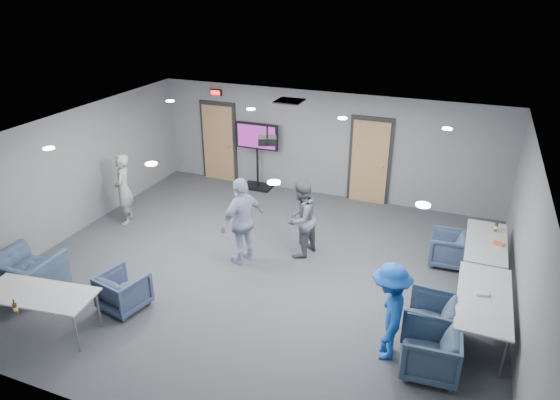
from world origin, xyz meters
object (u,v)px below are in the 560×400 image
at_px(person_c, 243,221).
at_px(projector, 267,140).
at_px(person_a, 124,189).
at_px(bottle_right, 496,227).
at_px(chair_right_a, 448,249).
at_px(chair_front_a, 124,291).
at_px(table_right_b, 484,299).
at_px(person_b, 301,219).
at_px(chair_right_c, 430,351).
at_px(chair_right_b, 431,320).
at_px(chair_front_b, 28,273).
at_px(person_d, 389,312).
at_px(bottle_front, 15,308).
at_px(table_front_left, 38,295).
at_px(tv_stand, 257,152).
at_px(table_right_a, 486,243).

relative_size(person_c, projector, 4.18).
relative_size(person_a, bottle_right, 6.56).
height_order(chair_right_a, chair_front_a, chair_front_a).
xyz_separation_m(person_c, table_right_b, (4.47, -0.68, -0.21)).
xyz_separation_m(person_b, chair_front_a, (-2.22, -2.82, -0.48)).
height_order(person_a, chair_right_c, person_a).
relative_size(chair_right_c, table_right_b, 0.42).
relative_size(chair_right_b, chair_front_b, 0.74).
relative_size(person_d, bottle_front, 6.28).
height_order(person_c, chair_front_b, person_c).
height_order(table_front_left, tv_stand, tv_stand).
distance_m(chair_right_b, projector, 4.35).
bearing_deg(chair_right_c, chair_front_a, -90.08).
bearing_deg(projector, chair_front_a, -141.81).
xyz_separation_m(person_a, table_right_b, (7.75, -1.25, -0.14)).
relative_size(chair_right_b, table_right_b, 0.42).
xyz_separation_m(person_c, bottle_right, (4.62, 1.70, -0.07)).
bearing_deg(chair_right_b, table_right_a, 164.84).
distance_m(person_d, bottle_front, 5.49).
height_order(table_right_a, projector, projector).
relative_size(person_d, projector, 3.67).
bearing_deg(chair_right_a, bottle_right, 108.62).
bearing_deg(table_front_left, table_right_b, 13.25).
bearing_deg(person_a, table_right_b, 54.73).
relative_size(person_b, chair_right_b, 2.00).
height_order(person_d, chair_front_a, person_d).
xyz_separation_m(chair_right_c, chair_front_b, (-7.02, -0.55, -0.01)).
bearing_deg(person_b, person_d, 58.17).
bearing_deg(chair_front_a, person_b, -116.10).
bearing_deg(tv_stand, chair_right_c, -46.65).
bearing_deg(chair_right_b, person_c, -104.02).
bearing_deg(chair_right_b, bottle_right, 164.78).
xyz_separation_m(chair_front_b, table_right_a, (7.67, 3.59, 0.32)).
height_order(person_b, chair_right_a, person_b).
xyz_separation_m(table_front_left, projector, (2.35, 3.74, 1.72)).
xyz_separation_m(person_a, person_d, (6.45, -2.26, -0.04)).
bearing_deg(table_right_b, person_c, 81.38).
relative_size(chair_front_b, table_right_b, 0.57).
bearing_deg(chair_front_b, table_right_b, -168.94).
bearing_deg(table_right_a, person_b, 99.15).
height_order(person_b, bottle_right, person_b).
relative_size(person_a, person_c, 0.92).
distance_m(chair_front_a, table_right_b, 5.92).
bearing_deg(chair_front_a, chair_front_b, 18.26).
relative_size(person_a, chair_right_b, 2.02).
relative_size(person_a, tv_stand, 0.92).
distance_m(chair_right_a, chair_right_b, 2.48).
relative_size(chair_right_a, table_right_b, 0.38).
distance_m(chair_right_b, tv_stand, 6.90).
relative_size(chair_front_b, projector, 2.59).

